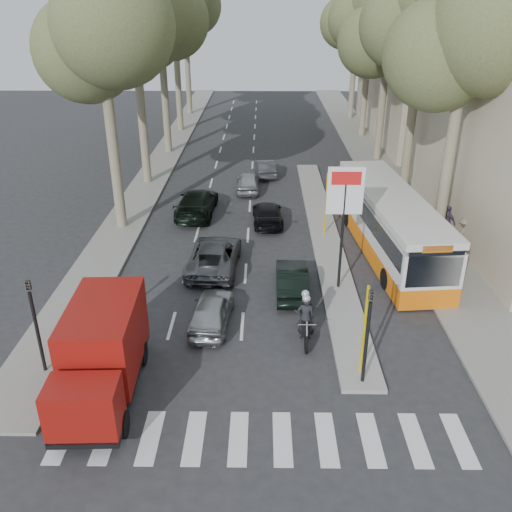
{
  "coord_description": "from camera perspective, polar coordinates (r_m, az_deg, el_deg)",
  "views": [
    {
      "loc": [
        -0.13,
        -16.03,
        11.8
      ],
      "look_at": [
        -0.39,
        5.06,
        1.6
      ],
      "focal_mm": 38.0,
      "sensor_mm": 36.0,
      "label": 1
    }
  ],
  "objects": [
    {
      "name": "tree_l_e",
      "position": [
        60.66,
        -7.4,
        24.6
      ],
      "size": [
        7.4,
        7.2,
        14.49
      ],
      "color": "#6B604C",
      "rests_on": "ground"
    },
    {
      "name": "ground",
      "position": [
        19.9,
        0.96,
        -10.55
      ],
      "size": [
        120.0,
        120.0,
        0.0
      ],
      "primitive_type": "plane",
      "color": "#28282B",
      "rests_on": "ground"
    },
    {
      "name": "queue_car_a",
      "position": [
        25.65,
        -4.42,
        0.04
      ],
      "size": [
        2.52,
        5.01,
        1.36
      ],
      "primitive_type": "imported",
      "rotation": [
        0.0,
        0.0,
        3.09
      ],
      "color": "#4A4C51",
      "rests_on": "ground"
    },
    {
      "name": "median_left",
      "position": [
        46.24,
        -9.28,
        10.77
      ],
      "size": [
        2.4,
        64.0,
        0.12
      ],
      "primitive_type": "cube",
      "color": "gray",
      "rests_on": "ground"
    },
    {
      "name": "traffic_island",
      "position": [
        29.65,
        7.2,
        2.32
      ],
      "size": [
        1.5,
        26.0,
        0.16
      ],
      "primitive_type": "cube",
      "color": "gray",
      "rests_on": "ground"
    },
    {
      "name": "city_bus",
      "position": [
        27.74,
        13.88,
        3.53
      ],
      "size": [
        3.61,
        11.94,
        3.1
      ],
      "rotation": [
        0.0,
        0.0,
        0.09
      ],
      "color": "orange",
      "rests_on": "ground"
    },
    {
      "name": "traffic_light_left",
      "position": [
        19.19,
        -22.4,
        -5.38
      ],
      "size": [
        0.16,
        0.41,
        3.6
      ],
      "color": "black",
      "rests_on": "ground"
    },
    {
      "name": "tree_r_b",
      "position": [
        35.4,
        17.61,
        24.12
      ],
      "size": [
        7.4,
        7.2,
        15.27
      ],
      "color": "#6B604C",
      "rests_on": "ground"
    },
    {
      "name": "building_far",
      "position": [
        52.55,
        19.25,
        20.35
      ],
      "size": [
        11.0,
        20.0,
        16.0
      ],
      "primitive_type": "cube",
      "color": "#B7A88E",
      "rests_on": "ground"
    },
    {
      "name": "motorcycle",
      "position": [
        20.58,
        5.18,
        -6.33
      ],
      "size": [
        0.82,
        2.29,
        1.95
      ],
      "rotation": [
        0.0,
        0.0,
        0.0
      ],
      "color": "black",
      "rests_on": "ground"
    },
    {
      "name": "pedestrian_near",
      "position": [
        30.41,
        19.45,
        3.45
      ],
      "size": [
        0.99,
        1.11,
        1.73
      ],
      "primitive_type": "imported",
      "rotation": [
        0.0,
        0.0,
        2.19
      ],
      "color": "#42334C",
      "rests_on": "sidewalk_right"
    },
    {
      "name": "queue_car_e",
      "position": [
        32.23,
        -6.26,
        5.59
      ],
      "size": [
        2.33,
        5.24,
        1.49
      ],
      "primitive_type": "imported",
      "rotation": [
        0.0,
        0.0,
        3.1
      ],
      "color": "black",
      "rests_on": "ground"
    },
    {
      "name": "billboard",
      "position": [
        22.78,
        9.23,
        4.65
      ],
      "size": [
        1.5,
        12.1,
        5.6
      ],
      "color": "yellow",
      "rests_on": "ground"
    },
    {
      "name": "queue_car_c",
      "position": [
        36.15,
        -0.87,
        7.81
      ],
      "size": [
        1.54,
        3.73,
        1.27
      ],
      "primitive_type": "imported",
      "rotation": [
        0.0,
        0.0,
        3.15
      ],
      "color": "#A6A9AE",
      "rests_on": "ground"
    },
    {
      "name": "sidewalk_right",
      "position": [
        43.56,
        12.42,
        9.57
      ],
      "size": [
        3.2,
        70.0,
        0.12
      ],
      "primitive_type": "cube",
      "color": "gray",
      "rests_on": "ground"
    },
    {
      "name": "tree_r_d",
      "position": [
        50.99,
        12.28,
        24.47
      ],
      "size": [
        7.4,
        7.2,
        14.88
      ],
      "color": "#6B604C",
      "rests_on": "ground"
    },
    {
      "name": "silver_hatchback",
      "position": [
        21.38,
        -4.71,
        -5.79
      ],
      "size": [
        1.77,
        3.79,
        1.25
      ],
      "primitive_type": "imported",
      "rotation": [
        0.0,
        0.0,
        3.06
      ],
      "color": "#A8ACB1",
      "rests_on": "ground"
    },
    {
      "name": "tree_l_a",
      "position": [
        29.22,
        -15.86,
        22.15
      ],
      "size": [
        7.4,
        7.2,
        14.1
      ],
      "color": "#6B604C",
      "rests_on": "ground"
    },
    {
      "name": "tree_r_e",
      "position": [
        58.91,
        10.79,
        24.02
      ],
      "size": [
        7.4,
        7.2,
        14.1
      ],
      "color": "#6B604C",
      "rests_on": "ground"
    },
    {
      "name": "tree_l_b",
      "position": [
        36.99,
        -12.66,
        24.13
      ],
      "size": [
        7.4,
        7.2,
        14.88
      ],
      "color": "#6B604C",
      "rests_on": "ground"
    },
    {
      "name": "queue_car_d",
      "position": [
        39.39,
        0.96,
        9.26
      ],
      "size": [
        1.66,
        3.65,
        1.16
      ],
      "primitive_type": "imported",
      "rotation": [
        0.0,
        0.0,
        3.27
      ],
      "color": "#44454B",
      "rests_on": "ground"
    },
    {
      "name": "traffic_light_island",
      "position": [
        17.58,
        11.77,
        -6.78
      ],
      "size": [
        0.16,
        0.41,
        3.6
      ],
      "color": "black",
      "rests_on": "ground"
    },
    {
      "name": "dark_hatchback",
      "position": [
        23.58,
        3.8,
        -2.51
      ],
      "size": [
        1.38,
        3.87,
        1.27
      ],
      "primitive_type": "imported",
      "rotation": [
        0.0,
        0.0,
        3.13
      ],
      "color": "black",
      "rests_on": "ground"
    },
    {
      "name": "red_truck",
      "position": [
        18.14,
        -15.91,
        -9.7
      ],
      "size": [
        2.3,
        5.6,
        2.95
      ],
      "rotation": [
        0.0,
        0.0,
        0.04
      ],
      "color": "black",
      "rests_on": "ground"
    },
    {
      "name": "tree_r_a",
      "position": [
        27.77,
        21.72,
        21.23
      ],
      "size": [
        7.4,
        7.2,
        14.1
      ],
      "color": "#6B604C",
      "rests_on": "ground"
    },
    {
      "name": "pedestrian_far",
      "position": [
        29.27,
        20.92,
        2.25
      ],
      "size": [
        1.11,
        1.05,
        1.64
      ],
      "primitive_type": "imported",
      "rotation": [
        0.0,
        0.0,
        3.85
      ],
      "color": "#6C5F51",
      "rests_on": "sidewalk_right"
    },
    {
      "name": "tree_l_c",
      "position": [
        44.83,
        -9.92,
        23.21
      ],
      "size": [
        7.4,
        7.2,
        13.71
      ],
      "color": "#6B604C",
      "rests_on": "ground"
    },
    {
      "name": "tree_r_c",
      "position": [
        43.18,
        14.02,
        22.32
      ],
      "size": [
        7.4,
        7.2,
        13.32
      ],
      "color": "#6B604C",
      "rests_on": "ground"
    },
    {
      "name": "queue_car_b",
      "position": [
        30.81,
        1.21,
        4.45
      ],
      "size": [
        1.82,
        4.09,
        1.17
      ],
      "primitive_type": "imported",
      "rotation": [
        0.0,
        0.0,
        3.19
      ],
      "color": "black",
      "rests_on": "ground"
    }
  ]
}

